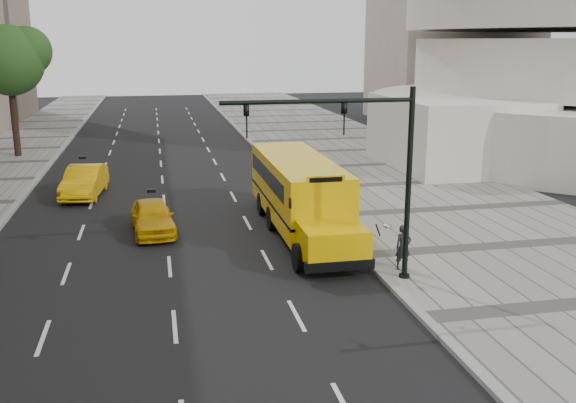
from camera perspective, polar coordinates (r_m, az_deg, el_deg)
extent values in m
plane|color=black|center=(28.00, -8.72, -2.18)|extent=(140.00, 140.00, 0.00)
cube|color=gray|center=(30.94, 14.04, -0.73)|extent=(12.00, 140.00, 0.15)
cube|color=gray|center=(28.88, 3.24, -1.38)|extent=(0.30, 140.00, 0.15)
cube|color=white|center=(41.52, 14.53, 5.94)|extent=(8.00, 10.00, 4.40)
cylinder|color=black|center=(47.24, -23.16, 7.05)|extent=(0.44, 0.44, 5.80)
sphere|color=#1C3D14|center=(47.00, -23.59, 11.43)|extent=(4.64, 4.64, 4.64)
sphere|color=#1C3D14|center=(47.07, -22.18, 12.30)|extent=(3.25, 3.25, 3.25)
cube|color=#E7B200|center=(26.98, 0.87, 1.26)|extent=(2.50, 9.00, 2.45)
cube|color=#E7B200|center=(22.01, 3.99, -3.57)|extent=(2.20, 2.00, 1.10)
cube|color=black|center=(21.38, 4.61, -5.67)|extent=(2.38, 0.25, 0.35)
cube|color=black|center=(27.10, 0.86, 0.18)|extent=(2.52, 9.00, 0.12)
cube|color=black|center=(22.68, 3.32, 0.00)|extent=(2.05, 0.10, 0.90)
cube|color=black|center=(27.36, 0.64, 2.46)|extent=(2.52, 7.50, 0.70)
cube|color=#E7B200|center=(22.49, 3.36, 1.97)|extent=(1.40, 0.12, 0.28)
ellipsoid|color=silver|center=(20.97, 9.07, -2.33)|extent=(0.32, 0.32, 0.14)
cylinder|color=black|center=(21.14, 8.23, -2.73)|extent=(0.36, 0.47, 0.58)
cylinder|color=black|center=(22.21, 0.94, -5.00)|extent=(0.30, 1.00, 1.00)
cylinder|color=black|center=(22.79, 6.51, -4.59)|extent=(0.30, 1.00, 1.00)
cylinder|color=black|center=(27.07, -1.48, -1.48)|extent=(0.30, 1.00, 1.00)
cylinder|color=black|center=(27.55, 3.15, -1.22)|extent=(0.30, 1.00, 1.00)
cylinder|color=black|center=(29.46, -2.35, -0.20)|extent=(0.30, 1.00, 1.00)
cylinder|color=black|center=(29.89, 1.92, 0.02)|extent=(0.30, 1.00, 1.00)
imported|color=#DEA305|center=(27.09, -11.94, -1.34)|extent=(1.97, 4.21, 1.39)
imported|color=#DEA305|center=(34.40, -17.65, 1.71)|extent=(2.15, 4.89, 1.56)
imported|color=black|center=(22.25, 10.20, -4.02)|extent=(0.58, 0.40, 1.56)
cylinder|color=black|center=(20.90, 10.65, 1.23)|extent=(0.18, 0.18, 6.40)
cylinder|color=black|center=(21.78, 10.29, -6.68)|extent=(0.36, 0.36, 0.25)
cylinder|color=black|center=(19.51, 2.75, 8.89)|extent=(6.00, 0.14, 0.14)
imported|color=black|center=(19.79, 4.99, 7.32)|extent=(0.16, 0.20, 1.00)
imported|color=black|center=(19.14, -3.71, 7.12)|extent=(0.16, 0.20, 1.00)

